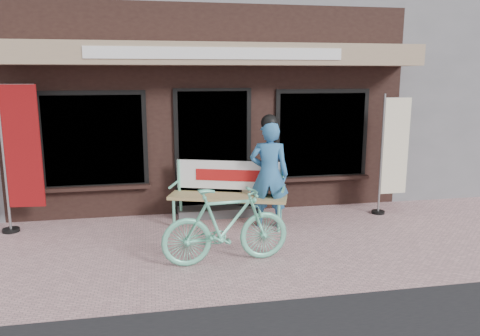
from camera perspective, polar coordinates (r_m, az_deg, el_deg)
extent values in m
plane|color=#C69799|center=(6.62, -0.89, -10.21)|extent=(70.00, 70.00, 0.00)
cube|color=black|center=(11.13, -5.41, 8.07)|extent=(7.00, 6.00, 3.60)
cube|color=tan|center=(7.79, -3.11, 13.68)|extent=(7.00, 0.80, 0.35)
cube|color=white|center=(7.39, -2.67, 13.80)|extent=(4.00, 0.02, 0.18)
cube|color=black|center=(8.22, -3.30, 2.02)|extent=(1.20, 0.06, 2.10)
cube|color=black|center=(8.21, -3.29, 2.01)|extent=(1.35, 0.04, 2.20)
cube|color=black|center=(8.17, -17.38, 3.23)|extent=(1.60, 0.06, 1.50)
cube|color=black|center=(8.67, 9.93, 4.03)|extent=(1.60, 0.06, 1.50)
cube|color=black|center=(8.16, -17.39, 3.22)|extent=(1.75, 0.04, 1.65)
cube|color=black|center=(8.66, 9.95, 4.02)|extent=(1.75, 0.04, 1.65)
cube|color=black|center=(8.26, -17.10, -2.33)|extent=(1.80, 0.18, 0.06)
cube|color=black|center=(8.76, 9.89, -1.22)|extent=(1.80, 0.18, 0.06)
cube|color=#59595B|center=(8.23, -3.01, -5.30)|extent=(1.30, 0.45, 0.15)
cylinder|color=#6BD2AC|center=(7.66, -8.07, -5.54)|extent=(0.06, 0.06, 0.44)
cylinder|color=#6BD2AC|center=(8.05, -7.22, -4.68)|extent=(0.06, 0.06, 0.44)
cylinder|color=#6BD2AC|center=(7.37, 4.75, -6.14)|extent=(0.06, 0.06, 0.44)
cylinder|color=#6BD2AC|center=(7.78, 4.95, -5.20)|extent=(0.06, 0.06, 0.44)
cube|color=tan|center=(7.60, -1.52, -3.57)|extent=(1.96, 1.07, 0.05)
cylinder|color=#6BD2AC|center=(7.93, -7.46, -1.06)|extent=(0.06, 0.06, 0.58)
cylinder|color=#6BD2AC|center=(7.64, 5.17, -1.48)|extent=(0.06, 0.06, 0.58)
cube|color=white|center=(7.75, -1.23, -0.86)|extent=(1.71, 0.63, 0.48)
cube|color=#B21414|center=(7.72, -1.27, -0.90)|extent=(1.08, 0.38, 0.19)
cylinder|color=#6BD2AC|center=(7.75, -8.09, -2.00)|extent=(0.19, 0.45, 0.04)
cylinder|color=#6BD2AC|center=(7.46, 5.31, -2.48)|extent=(0.19, 0.45, 0.04)
imported|color=teal|center=(7.50, 3.56, -0.80)|extent=(0.71, 0.56, 1.72)
sphere|color=black|center=(7.36, 3.64, 5.49)|extent=(0.34, 0.34, 0.28)
imported|color=#6BD2AC|center=(6.11, -1.72, -7.04)|extent=(1.72, 0.60, 1.01)
cylinder|color=gray|center=(7.98, -26.86, 1.12)|extent=(0.04, 0.04, 2.37)
cylinder|color=gray|center=(7.79, -25.72, 9.14)|extent=(0.54, 0.07, 0.03)
cube|color=maroon|center=(7.86, -24.98, 2.33)|extent=(0.54, 0.08, 1.88)
cylinder|color=black|center=(8.25, -26.13, -6.81)|extent=(0.28, 0.28, 0.05)
cylinder|color=gray|center=(8.48, 16.87, 1.52)|extent=(0.04, 0.04, 2.11)
cylinder|color=gray|center=(8.49, 18.68, 8.09)|extent=(0.48, 0.03, 0.02)
cube|color=#EFE4C3|center=(8.58, 18.44, 2.52)|extent=(0.48, 0.04, 1.68)
cylinder|color=black|center=(8.71, 16.47, -5.18)|extent=(0.24, 0.24, 0.05)
cube|color=black|center=(8.23, 1.45, -2.84)|extent=(0.42, 0.15, 0.83)
cube|color=beige|center=(8.16, 1.46, -2.30)|extent=(0.35, 0.08, 0.51)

